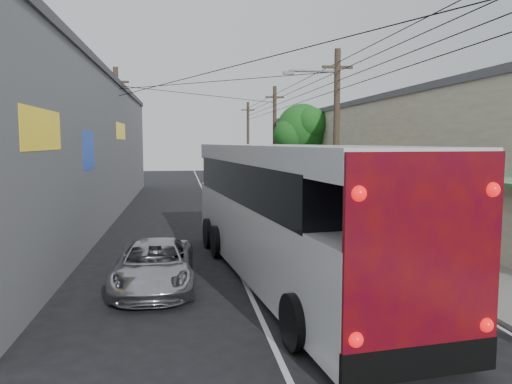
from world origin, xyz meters
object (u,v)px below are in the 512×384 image
Objects in this scene: coach_bus at (286,211)px; pedestrian_far at (340,202)px; pedestrian_near at (435,223)px; jeepney at (154,265)px; parked_suv at (305,211)px; parked_car_far at (251,182)px; parked_car_mid at (285,192)px.

coach_bus is 10.44m from pedestrian_far.
coach_bus is at bearing 24.55° from pedestrian_near.
coach_bus is 2.99× the size of jeepney.
coach_bus is 2.38× the size of parked_suv.
parked_suv is at bearing 61.01° from pedestrian_far.
parked_car_far is at bearing 77.55° from coach_bus.
parked_car_far is (-0.80, 9.18, -0.05)m from parked_car_mid.
parked_car_far reaches higher than jeepney.
coach_bus reaches higher than jeepney.
parked_car_mid is (0.80, 8.33, -0.01)m from parked_suv.
jeepney is 26.66m from parked_car_far.
parked_car_mid is at bearing -87.97° from parked_car_far.
parked_suv is (2.61, 8.07, -1.16)m from coach_bus.
parked_suv is at bearing -92.95° from parked_car_far.
pedestrian_far reaches higher than jeepney.
pedestrian_near reaches higher than parked_car_far.
pedestrian_near is (3.80, -22.08, 0.14)m from parked_car_far.
parked_car_far is at bearing 83.51° from parked_suv.
parked_car_far is at bearing 76.85° from jeepney.
coach_bus reaches higher than pedestrian_near.
parked_suv is 1.19× the size of parked_car_mid.
parked_car_far is at bearing 99.35° from parked_car_mid.
jeepney is 0.95× the size of parked_car_mid.
parked_suv reaches higher than parked_car_mid.
parked_suv is 17.50m from parked_car_far.
coach_bus is 16.78m from parked_car_mid.
jeepney is 2.54× the size of pedestrian_far.
coach_bus is 3.90m from jeepney.
parked_car_mid is 3.07× the size of pedestrian_near.
parked_car_far is (6.25, 25.91, 0.13)m from jeepney.
pedestrian_near is (3.80, -4.58, 0.07)m from parked_suv.
parked_suv reaches higher than jeepney.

